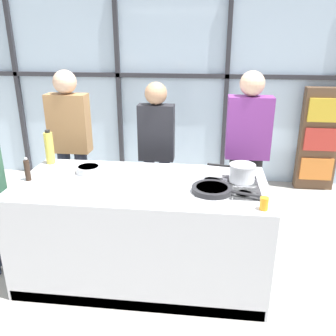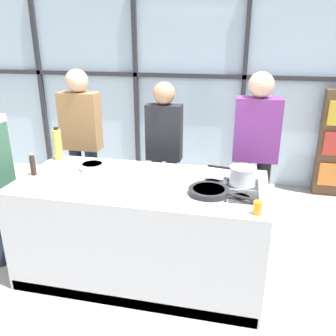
% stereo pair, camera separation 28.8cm
% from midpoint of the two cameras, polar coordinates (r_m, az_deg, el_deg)
% --- Properties ---
extents(ground_plane, '(18.00, 18.00, 0.00)m').
position_cam_midpoint_polar(ground_plane, '(3.46, -6.36, -16.44)').
color(ground_plane, '#ADA89E').
extents(back_window_wall, '(6.40, 0.10, 2.80)m').
position_cam_midpoint_polar(back_window_wall, '(5.19, -1.00, 13.15)').
color(back_window_wall, silver).
rests_on(back_window_wall, ground_plane).
extents(bookshelf, '(0.52, 0.19, 1.43)m').
position_cam_midpoint_polar(bookshelf, '(5.28, 21.63, 4.21)').
color(bookshelf, brown).
rests_on(bookshelf, ground_plane).
extents(demo_island, '(2.11, 0.98, 0.92)m').
position_cam_midpoint_polar(demo_island, '(3.20, -6.67, -9.91)').
color(demo_island, silver).
rests_on(demo_island, ground_plane).
extents(spectator_far_left, '(0.43, 0.24, 1.74)m').
position_cam_midpoint_polar(spectator_far_left, '(4.06, -17.36, 4.27)').
color(spectator_far_left, '#232838').
rests_on(spectator_far_left, ground_plane).
extents(spectator_center_left, '(0.37, 0.23, 1.64)m').
position_cam_midpoint_polar(spectator_center_left, '(3.79, -4.03, 3.32)').
color(spectator_center_left, '#232838').
rests_on(spectator_center_left, ground_plane).
extents(spectator_center_right, '(0.45, 0.25, 1.76)m').
position_cam_midpoint_polar(spectator_center_right, '(3.73, 10.46, 3.50)').
color(spectator_center_right, black).
rests_on(spectator_center_right, ground_plane).
extents(frying_pan, '(0.56, 0.32, 0.04)m').
position_cam_midpoint_polar(frying_pan, '(2.80, 4.28, -3.47)').
color(frying_pan, '#232326').
rests_on(frying_pan, demo_island).
extents(saucepan, '(0.40, 0.22, 0.15)m').
position_cam_midpoint_polar(saucepan, '(3.01, 9.11, -0.74)').
color(saucepan, silver).
rests_on(saucepan, demo_island).
extents(white_plate, '(0.24, 0.24, 0.01)m').
position_cam_midpoint_polar(white_plate, '(2.89, -18.55, -4.13)').
color(white_plate, white).
rests_on(white_plate, demo_island).
extents(mixing_bowl, '(0.22, 0.22, 0.06)m').
position_cam_midpoint_polar(mixing_bowl, '(3.29, -15.10, -0.20)').
color(mixing_bowl, silver).
rests_on(mixing_bowl, demo_island).
extents(oil_bottle, '(0.08, 0.08, 0.33)m').
position_cam_midpoint_polar(oil_bottle, '(3.60, -20.71, 3.02)').
color(oil_bottle, '#E0CC4C').
rests_on(oil_bottle, demo_island).
extents(pepper_grinder, '(0.05, 0.05, 0.21)m').
position_cam_midpoint_polar(pepper_grinder, '(3.27, -24.03, -0.31)').
color(pepper_grinder, '#332319').
rests_on(pepper_grinder, demo_island).
extents(juice_glass_near, '(0.06, 0.06, 0.09)m').
position_cam_midpoint_polar(juice_glass_near, '(2.56, 12.08, -5.67)').
color(juice_glass_near, orange).
rests_on(juice_glass_near, demo_island).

